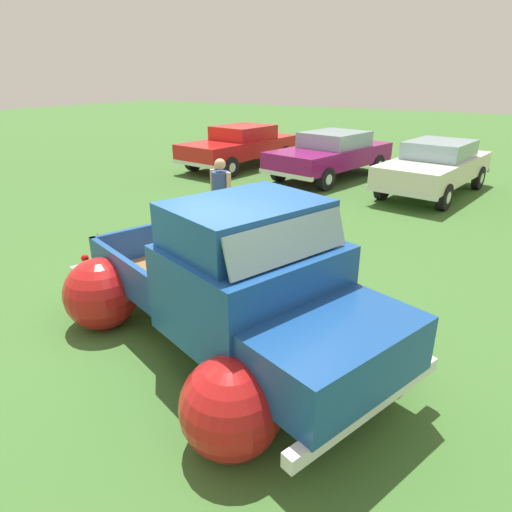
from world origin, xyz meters
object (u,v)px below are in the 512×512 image
show_car_2 (435,166)px  spectator_0 (221,196)px  show_car_1 (331,153)px  show_car_0 (241,145)px  vintage_pickup_truck (238,298)px  lane_cone_0 (100,250)px

show_car_2 → spectator_0: bearing=-15.6°
show_car_1 → show_car_0: bearing=-78.6°
vintage_pickup_truck → spectator_0: size_ratio=3.04×
show_car_1 → show_car_2: 3.26m
show_car_1 → lane_cone_0: bearing=8.0°
show_car_1 → spectator_0: spectator_0 is taller
vintage_pickup_truck → show_car_1: vintage_pickup_truck is taller
lane_cone_0 → vintage_pickup_truck: bearing=-15.3°
show_car_1 → show_car_2: bearing=94.0°
show_car_0 → lane_cone_0: (2.89, -8.78, -0.47)m
show_car_0 → lane_cone_0: show_car_0 is taller
show_car_1 → spectator_0: (0.50, -6.62, 0.15)m
vintage_pickup_truck → show_car_1: 10.18m
show_car_0 → spectator_0: spectator_0 is taller
show_car_1 → spectator_0: 6.64m
vintage_pickup_truck → lane_cone_0: bearing=-176.9°
show_car_0 → show_car_2: bearing=93.4°
show_car_2 → show_car_1: bearing=-89.2°
vintage_pickup_truck → lane_cone_0: 3.66m
show_car_1 → spectator_0: size_ratio=2.95×
show_car_2 → spectator_0: 6.78m
vintage_pickup_truck → show_car_2: (0.26, 9.31, 0.02)m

